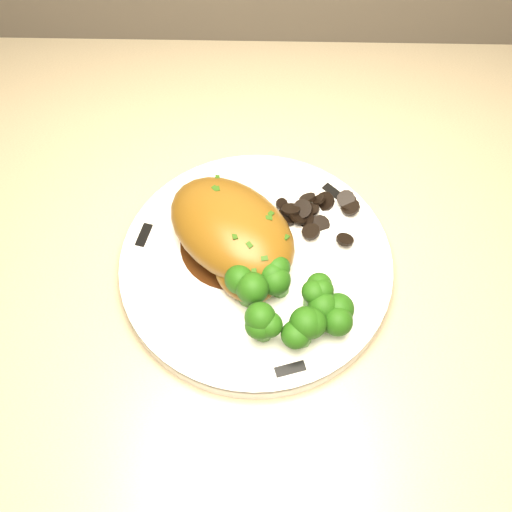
{
  "coord_description": "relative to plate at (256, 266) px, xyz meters",
  "views": [
    {
      "loc": [
        -0.66,
        1.29,
        1.5
      ],
      "look_at": [
        -0.67,
        1.63,
        0.95
      ],
      "focal_mm": 45.0,
      "sensor_mm": 36.0,
      "label": 1
    }
  ],
  "objects": [
    {
      "name": "plate",
      "position": [
        0.0,
        0.0,
        0.0
      ],
      "size": [
        0.36,
        0.36,
        0.02
      ],
      "primitive_type": "cylinder",
      "rotation": [
        0.0,
        0.0,
        -0.36
      ],
      "color": "white",
      "rests_on": "counter"
    },
    {
      "name": "chicken_breast",
      "position": [
        -0.02,
        0.01,
        0.04
      ],
      "size": [
        0.17,
        0.17,
        0.06
      ],
      "rotation": [
        0.0,
        0.0,
        -0.76
      ],
      "color": "brown",
      "rests_on": "plate"
    },
    {
      "name": "mushroom_pile",
      "position": [
        0.06,
        0.05,
        0.01
      ],
      "size": [
        0.08,
        0.06,
        0.02
      ],
      "color": "black",
      "rests_on": "plate"
    },
    {
      "name": "rim_accent_2",
      "position": [
        0.03,
        -0.12,
        0.01
      ],
      "size": [
        0.03,
        0.02,
        0.0
      ],
      "primitive_type": "cube",
      "rotation": [
        0.0,
        0.0,
        6.57
      ],
      "color": "black",
      "rests_on": "plate"
    },
    {
      "name": "gravy_pool",
      "position": [
        -0.02,
        0.02,
        0.01
      ],
      "size": [
        0.11,
        0.11,
        0.0
      ],
      "primitive_type": "cylinder",
      "color": "#3A1C0A",
      "rests_on": "plate"
    },
    {
      "name": "broccoli_florets",
      "position": [
        0.03,
        -0.06,
        0.03
      ],
      "size": [
        0.11,
        0.08,
        0.04
      ],
      "rotation": [
        0.0,
        0.0,
        0.31
      ],
      "color": "#4C8639",
      "rests_on": "plate"
    },
    {
      "name": "rim_accent_1",
      "position": [
        -0.12,
        0.03,
        0.01
      ],
      "size": [
        0.02,
        0.03,
        0.0
      ],
      "primitive_type": "cube",
      "rotation": [
        0.0,
        0.0,
        4.47
      ],
      "color": "black",
      "rests_on": "plate"
    },
    {
      "name": "rim_accent_0",
      "position": [
        0.08,
        0.09,
        0.01
      ],
      "size": [
        0.03,
        0.03,
        0.0
      ],
      "primitive_type": "cube",
      "rotation": [
        0.0,
        0.0,
        2.38
      ],
      "color": "black",
      "rests_on": "plate"
    }
  ]
}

